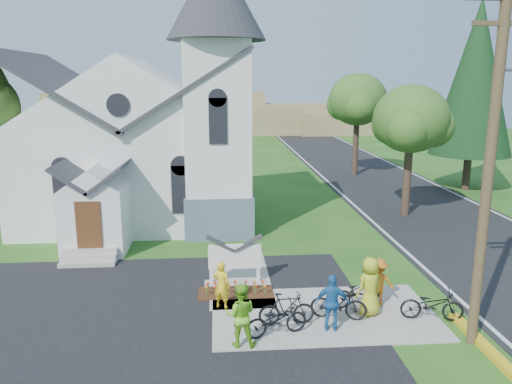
{
  "coord_description": "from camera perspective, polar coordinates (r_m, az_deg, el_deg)",
  "views": [
    {
      "loc": [
        -1.78,
        -13.79,
        7.23
      ],
      "look_at": [
        -0.28,
        5.0,
        3.01
      ],
      "focal_mm": 35.0,
      "sensor_mm": 36.0,
      "label": 1
    }
  ],
  "objects": [
    {
      "name": "ground",
      "position": [
        15.68,
        2.57,
        -14.86
      ],
      "size": [
        120.0,
        120.0,
        0.0
      ],
      "primitive_type": "plane",
      "color": "#255718",
      "rests_on": "ground"
    },
    {
      "name": "parking_lot",
      "position": [
        14.78,
        -25.89,
        -18.0
      ],
      "size": [
        20.0,
        16.0,
        0.02
      ],
      "primitive_type": "cube",
      "color": "black",
      "rests_on": "ground"
    },
    {
      "name": "road",
      "position": [
        31.94,
        17.22,
        -1.01
      ],
      "size": [
        8.0,
        90.0,
        0.02
      ],
      "primitive_type": "cube",
      "color": "black",
      "rests_on": "ground"
    },
    {
      "name": "sidewalk",
      "position": [
        16.34,
        7.73,
        -13.66
      ],
      "size": [
        7.0,
        4.0,
        0.05
      ],
      "primitive_type": "cube",
      "color": "gray",
      "rests_on": "ground"
    },
    {
      "name": "church",
      "position": [
        26.61,
        -12.65,
        8.05
      ],
      "size": [
        12.35,
        12.0,
        13.0
      ],
      "color": "white",
      "rests_on": "ground"
    },
    {
      "name": "church_sign",
      "position": [
        18.1,
        -2.46,
        -7.43
      ],
      "size": [
        2.2,
        0.4,
        1.7
      ],
      "color": "gray",
      "rests_on": "ground"
    },
    {
      "name": "flower_bed",
      "position": [
        17.64,
        -2.32,
        -11.46
      ],
      "size": [
        2.6,
        1.1,
        0.07
      ],
      "primitive_type": "cube",
      "color": "#36190E",
      "rests_on": "ground"
    },
    {
      "name": "utility_pole",
      "position": [
        14.34,
        25.45,
        4.07
      ],
      "size": [
        3.45,
        0.28,
        10.0
      ],
      "color": "#473523",
      "rests_on": "ground"
    },
    {
      "name": "tree_road_near",
      "position": [
        27.84,
        17.29,
        7.9
      ],
      "size": [
        4.0,
        4.0,
        7.05
      ],
      "color": "#34251C",
      "rests_on": "ground"
    },
    {
      "name": "tree_road_mid",
      "position": [
        39.33,
        11.54,
        10.27
      ],
      "size": [
        4.4,
        4.4,
        7.8
      ],
      "color": "#34251C",
      "rests_on": "ground"
    },
    {
      "name": "conifer",
      "position": [
        35.95,
        23.8,
        11.83
      ],
      "size": [
        5.2,
        5.2,
        12.4
      ],
      "color": "#34251C",
      "rests_on": "ground"
    },
    {
      "name": "distant_hills",
      "position": [
        70.49,
        -0.37,
        8.52
      ],
      "size": [
        61.0,
        10.0,
        5.6
      ],
      "color": "olive",
      "rests_on": "ground"
    },
    {
      "name": "cyclist_0",
      "position": [
        16.29,
        -3.97,
        -10.52
      ],
      "size": [
        0.68,
        0.58,
        1.58
      ],
      "primitive_type": "imported",
      "rotation": [
        0.0,
        0.0,
        2.71
      ],
      "color": "yellow",
      "rests_on": "sidewalk"
    },
    {
      "name": "bike_0",
      "position": [
        14.76,
        2.35,
        -14.34
      ],
      "size": [
        1.97,
        1.12,
        0.98
      ],
      "primitive_type": "imported",
      "rotation": [
        0.0,
        0.0,
        1.84
      ],
      "color": "black",
      "rests_on": "sidewalk"
    },
    {
      "name": "cyclist_1",
      "position": [
        14.09,
        -1.79,
        -13.86
      ],
      "size": [
        0.95,
        0.78,
        1.8
      ],
      "primitive_type": "imported",
      "rotation": [
        0.0,
        0.0,
        3.03
      ],
      "color": "#73C224",
      "rests_on": "sidewalk"
    },
    {
      "name": "bike_1",
      "position": [
        15.34,
        3.51,
        -13.17
      ],
      "size": [
        1.72,
        0.54,
        1.02
      ],
      "primitive_type": "imported",
      "rotation": [
        0.0,
        0.0,
        1.61
      ],
      "color": "black",
      "rests_on": "sidewalk"
    },
    {
      "name": "cyclist_2",
      "position": [
        15.02,
        8.71,
        -12.42
      ],
      "size": [
        1.07,
        0.61,
        1.72
      ],
      "primitive_type": "imported",
      "rotation": [
        0.0,
        0.0,
        2.94
      ],
      "color": "#2163A6",
      "rests_on": "sidewalk"
    },
    {
      "name": "bike_2",
      "position": [
        16.89,
        11.56,
        -11.03
      ],
      "size": [
        1.92,
        1.23,
        0.96
      ],
      "primitive_type": "imported",
      "rotation": [
        0.0,
        0.0,
        1.93
      ],
      "color": "black",
      "rests_on": "sidewalk"
    },
    {
      "name": "cyclist_3",
      "position": [
        16.92,
        13.83,
        -9.95
      ],
      "size": [
        1.07,
        0.69,
        1.58
      ],
      "primitive_type": "imported",
      "rotation": [
        0.0,
        0.0,
        3.04
      ],
      "color": "orange",
      "rests_on": "sidewalk"
    },
    {
      "name": "bike_3",
      "position": [
        15.84,
        9.42,
        -12.42
      ],
      "size": [
        1.8,
        0.96,
        1.04
      ],
      "primitive_type": "imported",
      "rotation": [
        0.0,
        0.0,
        1.28
      ],
      "color": "black",
      "rests_on": "sidewalk"
    },
    {
      "name": "cyclist_4",
      "position": [
        16.13,
        12.88,
        -10.47
      ],
      "size": [
        1.08,
        0.92,
        1.88
      ],
      "primitive_type": "imported",
      "rotation": [
        0.0,
        0.0,
        3.55
      ],
      "color": "gold",
      "rests_on": "sidewalk"
    },
    {
      "name": "bike_4",
      "position": [
        16.51,
        19.46,
        -12.04
      ],
      "size": [
        1.98,
        1.04,
        0.99
      ],
      "primitive_type": "imported",
      "rotation": [
        0.0,
        0.0,
        1.36
      ],
      "color": "black",
      "rests_on": "sidewalk"
    }
  ]
}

